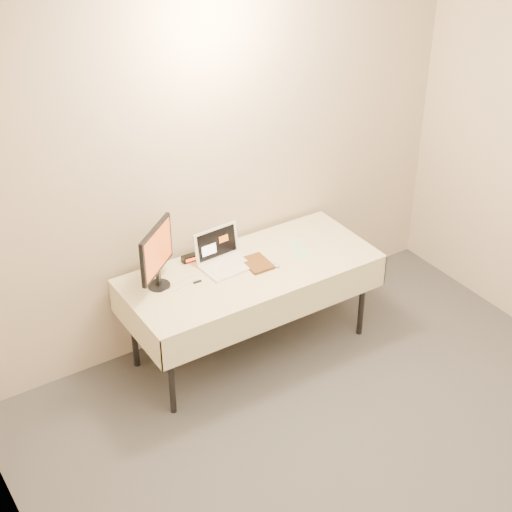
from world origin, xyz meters
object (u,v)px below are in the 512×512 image
book (246,254)px  table (251,275)px  laptop (223,257)px  monitor (156,253)px

book → table: bearing=-18.1°
table → laptop: bearing=133.6°
book → monitor: bearing=170.4°
monitor → book: size_ratio=1.98×
monitor → book: monitor is taller
laptop → book: 0.19m
table → book: bearing=159.8°
laptop → monitor: bearing=177.0°
table → book: book is taller
table → laptop: laptop is taller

